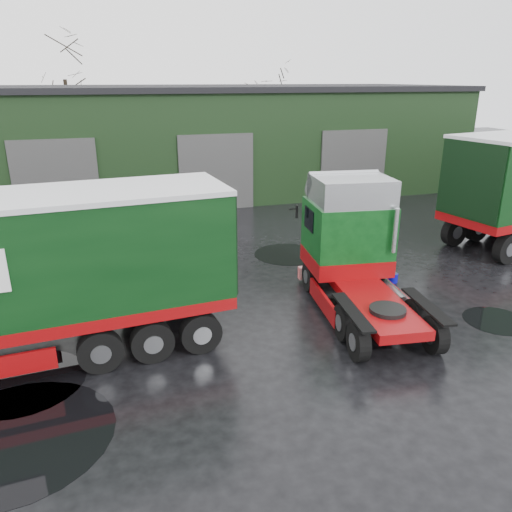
{
  "coord_description": "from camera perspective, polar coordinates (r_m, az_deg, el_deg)",
  "views": [
    {
      "loc": [
        -3.46,
        -11.97,
        6.73
      ],
      "look_at": [
        0.52,
        1.53,
        1.7
      ],
      "focal_mm": 35.0,
      "sensor_mm": 36.0,
      "label": 1
    }
  ],
  "objects": [
    {
      "name": "puddle_4",
      "position": [
        16.4,
        25.79,
        -6.66
      ],
      "size": [
        1.89,
        1.89,
        0.01
      ],
      "primitive_type": "cylinder",
      "color": "black",
      "rests_on": "ground"
    },
    {
      "name": "hero_tractor",
      "position": [
        14.58,
        12.71,
        0.13
      ],
      "size": [
        3.41,
        6.63,
        3.95
      ],
      "primitive_type": null,
      "rotation": [
        0.0,
        0.0,
        -0.11
      ],
      "color": "#0B3E13",
      "rests_on": "ground"
    },
    {
      "name": "tree_back_a",
      "position": [
        42.09,
        -20.68,
        15.77
      ],
      "size": [
        4.4,
        4.4,
        9.5
      ],
      "primitive_type": null,
      "color": "black",
      "rests_on": "ground"
    },
    {
      "name": "puddle_1",
      "position": [
        20.24,
        3.62,
        0.21
      ],
      "size": [
        2.69,
        2.69,
        0.01
      ],
      "primitive_type": "cylinder",
      "color": "black",
      "rests_on": "ground"
    },
    {
      "name": "warehouse",
      "position": [
        32.63,
        -6.88,
        13.24
      ],
      "size": [
        32.4,
        12.4,
        6.3
      ],
      "color": "black",
      "rests_on": "ground"
    },
    {
      "name": "ground",
      "position": [
        14.16,
        -0.27,
        -8.71
      ],
      "size": [
        100.0,
        100.0,
        0.0
      ],
      "primitive_type": "plane",
      "color": "black"
    },
    {
      "name": "wash_bucket",
      "position": [
        18.07,
        15.36,
        -2.4
      ],
      "size": [
        0.38,
        0.38,
        0.32
      ],
      "primitive_type": "cylinder",
      "rotation": [
        0.0,
        0.0,
        -0.13
      ],
      "color": "#0A07A8",
      "rests_on": "ground"
    },
    {
      "name": "tree_back_b",
      "position": [
        44.17,
        1.4,
        15.79
      ],
      "size": [
        4.4,
        4.4,
        7.5
      ],
      "primitive_type": null,
      "color": "black",
      "rests_on": "ground"
    },
    {
      "name": "puddle_0",
      "position": [
        13.27,
        -25.12,
        -12.87
      ],
      "size": [
        2.89,
        2.89,
        0.01
      ],
      "primitive_type": "cylinder",
      "color": "black",
      "rests_on": "ground"
    },
    {
      "name": "puddle_2",
      "position": [
        11.56,
        -25.72,
        -18.17
      ],
      "size": [
        3.85,
        3.85,
        0.01
      ],
      "primitive_type": "cylinder",
      "color": "black",
      "rests_on": "ground"
    }
  ]
}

